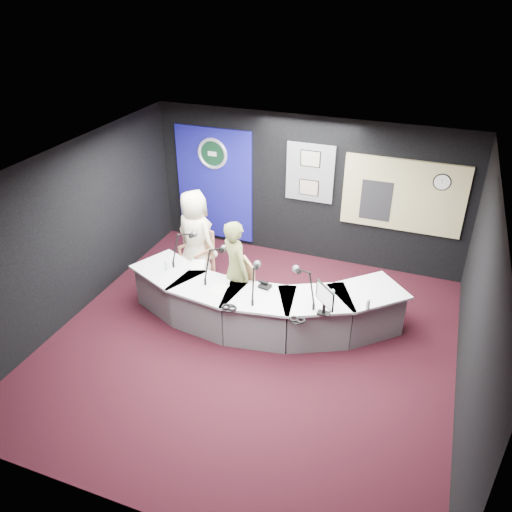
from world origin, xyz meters
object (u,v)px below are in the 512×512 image
at_px(broadcast_desk, 259,304).
at_px(person_woman, 236,270).
at_px(armchair_right, 236,288).
at_px(person_man, 195,236).
at_px(armchair_left, 196,253).

distance_m(broadcast_desk, person_woman, 0.66).
bearing_deg(broadcast_desk, person_woman, 166.18).
distance_m(broadcast_desk, armchair_right, 0.47).
relative_size(broadcast_desk, person_man, 2.59).
xyz_separation_m(armchair_right, person_woman, (0.00, 0.00, 0.34)).
relative_size(broadcast_desk, armchair_left, 4.30).
distance_m(broadcast_desk, person_man, 1.87).
height_order(broadcast_desk, person_woman, person_woman).
relative_size(armchair_left, person_woman, 0.61).
xyz_separation_m(armchair_left, person_man, (0.00, 0.00, 0.35)).
bearing_deg(broadcast_desk, armchair_right, 166.18).
relative_size(broadcast_desk, armchair_right, 4.37).
bearing_deg(armchair_left, armchair_right, -13.21).
bearing_deg(person_woman, person_man, 3.55).
relative_size(armchair_right, person_woman, 0.60).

